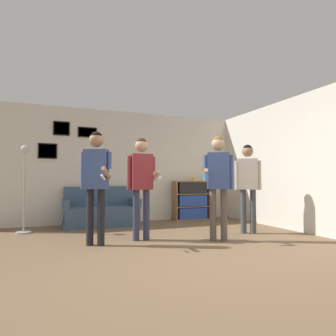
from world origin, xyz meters
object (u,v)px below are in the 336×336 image
at_px(floor_lamp, 24,184).
at_px(drinking_cup, 194,179).
at_px(person_spectator_near_bookshelf, 248,179).
at_px(couch, 101,213).
at_px(bookshelf, 191,200).
at_px(person_watcher_holding_cup, 218,176).
at_px(person_player_foreground_left, 96,174).
at_px(person_player_foreground_center, 141,176).

height_order(floor_lamp, drinking_cup, floor_lamp).
bearing_deg(person_spectator_near_bookshelf, drinking_cup, 91.63).
relative_size(couch, drinking_cup, 14.50).
bearing_deg(bookshelf, person_watcher_holding_cup, -106.39).
relative_size(person_watcher_holding_cup, person_spectator_near_bookshelf, 1.04).
distance_m(couch, person_watcher_holding_cup, 2.99).
distance_m(person_player_foreground_left, person_watcher_holding_cup, 2.00).
xyz_separation_m(bookshelf, person_watcher_holding_cup, (-0.77, -2.62, 0.60)).
xyz_separation_m(floor_lamp, person_player_foreground_center, (1.91, -1.46, 0.14)).
relative_size(couch, person_player_foreground_center, 0.94).
bearing_deg(couch, person_player_foreground_center, -78.68).
relative_size(couch, person_watcher_holding_cup, 0.93).
height_order(bookshelf, person_watcher_holding_cup, person_watcher_holding_cup).
bearing_deg(drinking_cup, person_player_foreground_left, -141.66).
xyz_separation_m(person_player_foreground_left, person_spectator_near_bookshelf, (2.87, 0.02, -0.06)).
height_order(person_watcher_holding_cup, drinking_cup, person_watcher_holding_cup).
bearing_deg(person_watcher_holding_cup, person_player_foreground_center, 155.71).
relative_size(floor_lamp, drinking_cup, 15.05).
height_order(person_player_foreground_left, person_player_foreground_center, person_player_foreground_left).
distance_m(bookshelf, person_watcher_holding_cup, 2.79).
xyz_separation_m(couch, bookshelf, (2.33, 0.20, 0.20)).
bearing_deg(floor_lamp, person_player_foreground_center, -37.36).
relative_size(person_player_foreground_center, drinking_cup, 15.47).
distance_m(floor_lamp, person_spectator_near_bookshelf, 4.30).
xyz_separation_m(couch, person_player_foreground_center, (0.38, -1.89, 0.79)).
distance_m(person_player_foreground_left, person_player_foreground_center, 0.79).
height_order(person_player_foreground_center, drinking_cup, person_player_foreground_center).
bearing_deg(person_player_foreground_center, drinking_cup, 45.80).
bearing_deg(person_watcher_holding_cup, person_spectator_near_bookshelf, 24.67).
xyz_separation_m(bookshelf, drinking_cup, (0.07, 0.00, 0.55)).
height_order(couch, person_player_foreground_left, person_player_foreground_left).
relative_size(person_player_foreground_left, person_watcher_holding_cup, 1.01).
xyz_separation_m(couch, person_player_foreground_left, (-0.40, -2.02, 0.82)).
xyz_separation_m(person_watcher_holding_cup, person_spectator_near_bookshelf, (0.91, 0.42, -0.05)).
height_order(couch, person_player_foreground_center, person_player_foreground_center).
relative_size(couch, floor_lamp, 0.96).
xyz_separation_m(bookshelf, floor_lamp, (-3.86, -0.63, 0.44)).
bearing_deg(person_player_foreground_center, person_player_foreground_left, -170.13).
relative_size(person_watcher_holding_cup, drinking_cup, 15.66).
bearing_deg(person_player_foreground_left, person_player_foreground_center, 9.87).
bearing_deg(person_player_foreground_center, couch, 101.32).
bearing_deg(drinking_cup, couch, -175.27).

